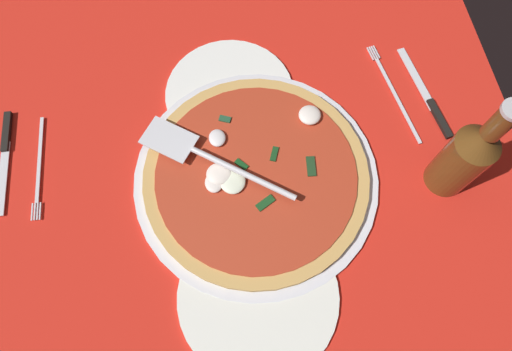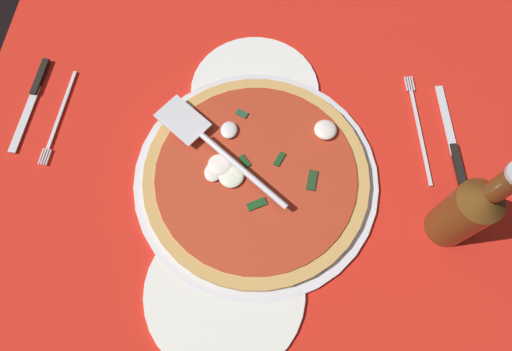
% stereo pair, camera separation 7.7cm
% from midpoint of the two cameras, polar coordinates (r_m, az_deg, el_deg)
% --- Properties ---
extents(ground_plane, '(0.99, 0.99, 0.01)m').
position_cam_midpoint_polar(ground_plane, '(0.79, 1.13, -1.78)').
color(ground_plane, red).
extents(checker_pattern, '(0.99, 0.99, 0.00)m').
position_cam_midpoint_polar(checker_pattern, '(0.78, 1.13, -1.67)').
color(checker_pattern, white).
rests_on(checker_pattern, ground_plane).
extents(pizza_pan, '(0.41, 0.41, 0.01)m').
position_cam_midpoint_polar(pizza_pan, '(0.78, 2.79, -0.77)').
color(pizza_pan, silver).
rests_on(pizza_pan, ground_plane).
extents(dinner_plate_left, '(0.23, 0.23, 0.01)m').
position_cam_midpoint_polar(dinner_plate_left, '(0.86, 2.18, 10.18)').
color(dinner_plate_left, white).
rests_on(dinner_plate_left, ground_plane).
extents(dinner_plate_right, '(0.25, 0.25, 0.01)m').
position_cam_midpoint_polar(dinner_plate_right, '(0.74, -0.86, -14.62)').
color(dinner_plate_right, white).
rests_on(dinner_plate_right, ground_plane).
extents(pizza, '(0.38, 0.38, 0.03)m').
position_cam_midpoint_polar(pizza, '(0.77, 2.80, -0.33)').
color(pizza, tan).
rests_on(pizza, pizza_pan).
extents(pizza_server, '(0.19, 0.24, 0.01)m').
position_cam_midpoint_polar(pizza_server, '(0.76, -2.26, 3.13)').
color(pizza_server, silver).
rests_on(pizza_server, pizza).
extents(place_setting_near, '(0.21, 0.14, 0.01)m').
position_cam_midpoint_polar(place_setting_near, '(0.91, -22.36, 7.58)').
color(place_setting_near, white).
rests_on(place_setting_near, ground_plane).
extents(place_setting_far, '(0.22, 0.14, 0.01)m').
position_cam_midpoint_polar(place_setting_far, '(0.89, 23.68, 4.05)').
color(place_setting_far, white).
rests_on(place_setting_far, ground_plane).
extents(beer_bottle, '(0.07, 0.07, 0.24)m').
position_cam_midpoint_polar(beer_bottle, '(0.75, 27.44, -4.20)').
color(beer_bottle, brown).
rests_on(beer_bottle, ground_plane).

